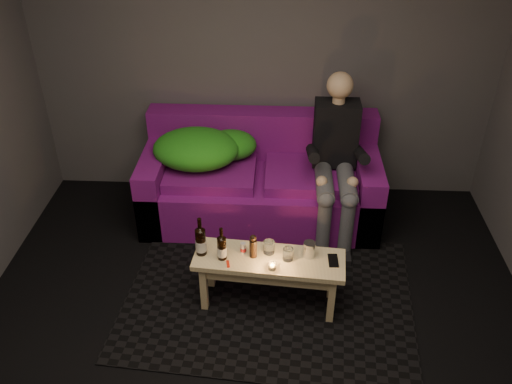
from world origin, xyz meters
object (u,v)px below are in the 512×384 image
person (336,156)px  coffee_table (269,266)px  sofa (261,182)px  beer_bottle_b (222,247)px  beer_bottle_a (201,241)px  steel_cup (309,249)px

person → coffee_table: size_ratio=1.25×
sofa → person: person is taller
beer_bottle_b → beer_bottle_a: bearing=163.7°
sofa → steel_cup: 1.19m
steel_cup → sofa: bearing=109.1°
steel_cup → beer_bottle_b: bearing=-174.8°
person → beer_bottle_b: (-0.84, -1.00, -0.17)m
beer_bottle_a → coffee_table: bearing=-3.0°
beer_bottle_a → steel_cup: 0.75m
sofa → person: (0.62, -0.16, 0.38)m
sofa → person: bearing=-14.9°
beer_bottle_b → steel_cup: bearing=5.2°
sofa → beer_bottle_b: (-0.22, -1.16, 0.21)m
sofa → beer_bottle_b: sofa is taller
coffee_table → beer_bottle_b: bearing=-176.6°
person → beer_bottle_a: size_ratio=4.46×
beer_bottle_b → sofa: bearing=79.4°
person → beer_bottle_a: person is taller
coffee_table → beer_bottle_a: (-0.48, 0.02, 0.19)m
coffee_table → beer_bottle_b: beer_bottle_b is taller
person → beer_bottle_a: (-0.99, -0.95, -0.16)m
beer_bottle_b → steel_cup: (0.60, 0.05, -0.04)m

